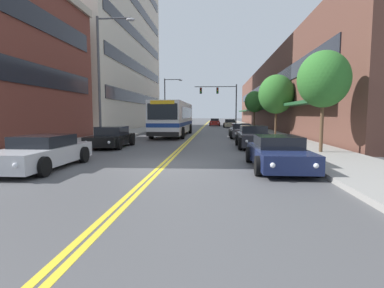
% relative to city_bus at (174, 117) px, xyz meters
% --- Properties ---
extents(ground_plane, '(240.00, 240.00, 0.00)m').
position_rel_city_bus_xyz_m(ground_plane, '(1.98, 19.87, -1.78)').
color(ground_plane, '#4C4C4F').
extents(sidewalk_left, '(3.43, 106.00, 0.17)m').
position_rel_city_bus_xyz_m(sidewalk_left, '(-5.24, 19.87, -1.69)').
color(sidewalk_left, gray).
rests_on(sidewalk_left, ground_plane).
extents(sidewalk_right, '(3.43, 106.00, 0.17)m').
position_rel_city_bus_xyz_m(sidewalk_right, '(9.19, 19.87, -1.69)').
color(sidewalk_right, gray).
rests_on(sidewalk_right, ground_plane).
extents(centre_line, '(0.34, 106.00, 0.01)m').
position_rel_city_bus_xyz_m(centre_line, '(1.98, 19.87, -1.78)').
color(centre_line, yellow).
rests_on(centre_line, ground_plane).
extents(office_tower_left, '(12.08, 30.89, 26.31)m').
position_rel_city_bus_xyz_m(office_tower_left, '(-13.19, 15.28, 11.38)').
color(office_tower_left, beige).
rests_on(office_tower_left, ground_plane).
extents(storefront_row_right, '(9.10, 68.00, 9.66)m').
position_rel_city_bus_xyz_m(storefront_row_right, '(15.14, 19.87, 3.05)').
color(storefront_row_right, brown).
rests_on(storefront_row_right, ground_plane).
extents(city_bus, '(2.93, 12.32, 3.14)m').
position_rel_city_bus_xyz_m(city_bus, '(0.00, 0.00, 0.00)').
color(city_bus, silver).
rests_on(city_bus, ground_plane).
extents(car_white_parked_left_near, '(2.17, 4.91, 1.29)m').
position_rel_city_bus_xyz_m(car_white_parked_left_near, '(-2.29, 16.17, -1.18)').
color(car_white_parked_left_near, white).
rests_on(car_white_parked_left_near, ground_plane).
extents(car_black_parked_left_mid, '(2.10, 4.44, 1.28)m').
position_rel_city_bus_xyz_m(car_black_parked_left_mid, '(-2.38, -10.87, -1.18)').
color(car_black_parked_left_mid, black).
rests_on(car_black_parked_left_mid, ground_plane).
extents(car_silver_parked_left_far, '(2.11, 4.92, 1.23)m').
position_rel_city_bus_xyz_m(car_silver_parked_left_far, '(-2.42, -18.23, -1.19)').
color(car_silver_parked_left_far, '#B7B7BC').
rests_on(car_silver_parked_left_far, ground_plane).
extents(car_navy_parked_right_foreground, '(2.06, 4.69, 1.22)m').
position_rel_city_bus_xyz_m(car_navy_parked_right_foreground, '(6.39, -17.58, -1.20)').
color(car_navy_parked_right_foreground, '#19234C').
rests_on(car_navy_parked_right_foreground, ground_plane).
extents(car_dark_grey_parked_right_mid, '(2.01, 4.62, 1.25)m').
position_rel_city_bus_xyz_m(car_dark_grey_parked_right_mid, '(6.26, -2.47, -1.19)').
color(car_dark_grey_parked_right_mid, '#38383D').
rests_on(car_dark_grey_parked_right_mid, ground_plane).
extents(car_beige_parked_right_far, '(2.09, 4.35, 1.31)m').
position_rel_city_bus_xyz_m(car_beige_parked_right_far, '(6.32, 19.39, -1.18)').
color(car_beige_parked_right_far, '#BCAD89').
rests_on(car_beige_parked_right_far, ground_plane).
extents(car_charcoal_parked_right_end, '(2.00, 4.20, 1.34)m').
position_rel_city_bus_xyz_m(car_charcoal_parked_right_end, '(6.35, -10.43, -1.15)').
color(car_charcoal_parked_right_end, '#232328').
rests_on(car_charcoal_parked_right_end, ground_plane).
extents(car_red_moving_lead, '(1.97, 4.36, 1.33)m').
position_rel_city_bus_xyz_m(car_red_moving_lead, '(3.88, 26.23, -1.15)').
color(car_red_moving_lead, maroon).
rests_on(car_red_moving_lead, ground_plane).
extents(traffic_signal_mast, '(6.51, 0.38, 6.67)m').
position_rel_city_bus_xyz_m(traffic_signal_mast, '(4.99, 17.92, 2.99)').
color(traffic_signal_mast, '#47474C').
rests_on(traffic_signal_mast, ground_plane).
extents(street_lamp_left_near, '(2.47, 0.28, 8.08)m').
position_rel_city_bus_xyz_m(street_lamp_left_near, '(-2.98, -10.20, 3.04)').
color(street_lamp_left_near, '#47474C').
rests_on(street_lamp_left_near, ground_plane).
extents(street_lamp_left_far, '(2.68, 0.28, 7.20)m').
position_rel_city_bus_xyz_m(street_lamp_left_far, '(-2.91, 14.42, 2.59)').
color(street_lamp_left_far, '#47474C').
rests_on(street_lamp_left_far, ground_plane).
extents(street_tree_right_near, '(2.49, 2.49, 4.92)m').
position_rel_city_bus_xyz_m(street_tree_right_near, '(9.26, -13.66, 1.93)').
color(street_tree_right_near, brown).
rests_on(street_tree_right_near, sidewalk_right).
extents(street_tree_right_mid, '(3.29, 3.29, 5.56)m').
position_rel_city_bus_xyz_m(street_tree_right_mid, '(9.68, -0.11, 2.13)').
color(street_tree_right_mid, brown).
rests_on(street_tree_right_mid, sidewalk_right).
extents(street_tree_right_far, '(2.50, 2.50, 4.90)m').
position_rel_city_bus_xyz_m(street_tree_right_far, '(9.04, 10.74, 1.90)').
color(street_tree_right_far, brown).
rests_on(street_tree_right_far, sidewalk_right).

